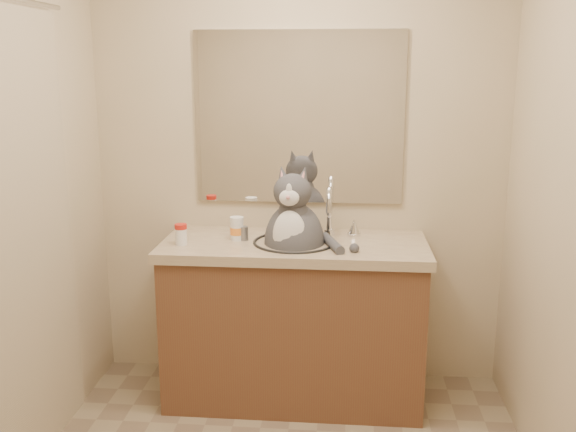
% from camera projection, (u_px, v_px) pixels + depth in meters
% --- Properties ---
extents(room, '(2.22, 2.52, 2.42)m').
position_uv_depth(room, '(272.00, 218.00, 2.23)').
color(room, gray).
rests_on(room, ground).
extents(vanity, '(1.34, 0.59, 1.12)m').
position_uv_depth(vanity, '(294.00, 317.00, 3.33)').
color(vanity, brown).
rests_on(vanity, ground).
extents(mirror, '(1.10, 0.02, 0.90)m').
position_uv_depth(mirror, '(299.00, 118.00, 3.37)').
color(mirror, white).
rests_on(mirror, room).
extents(shower_curtain, '(0.02, 1.30, 1.93)m').
position_uv_depth(shower_curtain, '(4.00, 249.00, 2.46)').
color(shower_curtain, '#C7B496').
rests_on(shower_curtain, ground).
extents(cat, '(0.43, 0.39, 0.61)m').
position_uv_depth(cat, '(294.00, 236.00, 3.20)').
color(cat, '#49494E').
rests_on(cat, vanity).
extents(pill_bottle_redcap, '(0.08, 0.08, 0.10)m').
position_uv_depth(pill_bottle_redcap, '(181.00, 234.00, 3.18)').
color(pill_bottle_redcap, white).
rests_on(pill_bottle_redcap, vanity).
extents(pill_bottle_orange, '(0.09, 0.09, 0.12)m').
position_uv_depth(pill_bottle_orange, '(237.00, 229.00, 3.26)').
color(pill_bottle_orange, white).
rests_on(pill_bottle_orange, vanity).
extents(grey_canister, '(0.05, 0.05, 0.07)m').
position_uv_depth(grey_canister, '(244.00, 233.00, 3.26)').
color(grey_canister, slate).
rests_on(grey_canister, vanity).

